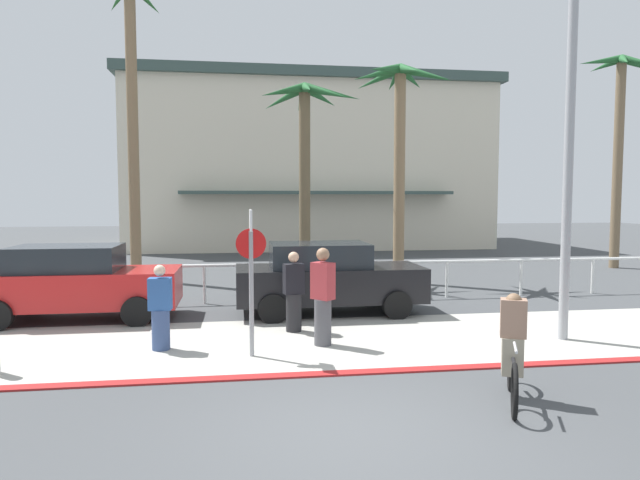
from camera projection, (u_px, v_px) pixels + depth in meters
The scene contains 17 objects.
ground_plane at pixel (284, 292), 16.55m from camera, with size 80.00×80.00×0.00m, color #424447.
sidewalk_strip at pixel (309, 342), 10.82m from camera, with size 44.00×4.00×0.02m, color #ADAAA0.
curb_paint at pixel (325, 374), 8.85m from camera, with size 44.00×0.24×0.03m, color maroon.
building_backdrop at pixel (304, 166), 33.90m from camera, with size 19.93×12.53×9.25m.
rail_fence at pixel (289, 270), 15.00m from camera, with size 26.45×0.08×1.04m.
stop_sign_bike_lane at pixel (251, 261), 9.71m from camera, with size 0.52×0.56×2.56m.
streetlight_curb at pixel (577, 116), 10.45m from camera, with size 0.24×2.54×7.50m.
palm_tree_2 at pixel (131, 73), 18.59m from camera, with size 3.11×2.94×9.87m.
palm_tree_3 at pixel (306, 129), 18.00m from camera, with size 3.20×3.28×6.39m.
palm_tree_4 at pixel (400, 116), 17.98m from camera, with size 3.29×3.22×7.00m.
palm_tree_5 at pixel (620, 116), 21.78m from camera, with size 3.44×3.16×8.22m.
car_red_1 at pixel (76, 282), 12.73m from camera, with size 4.40×2.02×1.69m.
car_black_2 at pixel (327, 277), 13.45m from camera, with size 4.40×2.02×1.69m.
cyclist_black_0 at pixel (513, 350), 7.70m from camera, with size 0.81×1.68×1.50m.
pedestrian_0 at pixel (160, 312), 10.20m from camera, with size 0.41×0.34×1.56m.
pedestrian_1 at pixel (294, 295), 11.59m from camera, with size 0.44×0.37×1.66m.
pedestrian_2 at pixel (323, 300), 10.50m from camera, with size 0.46×0.47×1.84m.
Camera 1 is at (-1.35, -6.36, 2.78)m, focal length 31.77 mm.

